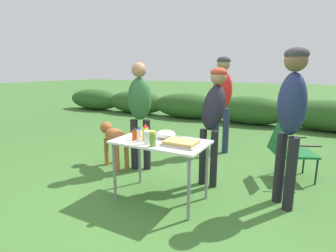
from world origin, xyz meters
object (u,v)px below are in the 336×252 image
(standing_person_in_navy_coat, at_px, (140,106))
(dog, at_px, (114,138))
(paper_cup_stack, at_px, (147,137))
(hot_sauce_bottle, at_px, (135,134))
(food_tray, at_px, (181,143))
(mixing_bowl, at_px, (166,134))
(folding_table, at_px, (161,147))
(standing_person_in_red_jacket, at_px, (222,93))
(standing_person_with_beanie, at_px, (214,110))
(mayo_bottle, at_px, (139,134))
(camp_chair_green_behind_table, at_px, (290,147))
(plate_stack, at_px, (145,135))
(relish_jar, at_px, (153,139))
(standing_person_in_dark_puffer, at_px, (291,110))
(mustard_bottle, at_px, (145,133))

(standing_person_in_navy_coat, xyz_separation_m, dog, (-0.44, -0.11, -0.53))
(paper_cup_stack, relative_size, hot_sauce_bottle, 0.99)
(food_tray, distance_m, paper_cup_stack, 0.38)
(standing_person_in_navy_coat, bearing_deg, mixing_bowl, -61.39)
(folding_table, xyz_separation_m, paper_cup_stack, (-0.07, -0.18, 0.15))
(paper_cup_stack, bearing_deg, standing_person_in_red_jacket, 86.76)
(standing_person_with_beanie, bearing_deg, mayo_bottle, -116.58)
(folding_table, xyz_separation_m, dog, (-1.23, 0.62, -0.18))
(standing_person_in_red_jacket, relative_size, camp_chair_green_behind_table, 2.16)
(paper_cup_stack, distance_m, mayo_bottle, 0.14)
(standing_person_with_beanie, bearing_deg, plate_stack, -130.17)
(dog, bearing_deg, paper_cup_stack, -100.68)
(mayo_bottle, distance_m, relish_jar, 0.26)
(folding_table, distance_m, paper_cup_stack, 0.24)
(camp_chair_green_behind_table, bearing_deg, standing_person_in_dark_puffer, -23.41)
(standing_person_in_red_jacket, bearing_deg, standing_person_in_dark_puffer, -48.41)
(standing_person_with_beanie, distance_m, camp_chair_green_behind_table, 1.27)
(mayo_bottle, relative_size, dog, 0.22)
(mayo_bottle, xyz_separation_m, standing_person_with_beanie, (0.59, 0.91, 0.20))
(relish_jar, distance_m, standing_person_in_navy_coat, 1.27)
(food_tray, relative_size, plate_stack, 1.68)
(plate_stack, xyz_separation_m, mustard_bottle, (0.14, -0.20, 0.08))
(mustard_bottle, height_order, standing_person_in_red_jacket, standing_person_in_red_jacket)
(paper_cup_stack, xyz_separation_m, mustard_bottle, (-0.10, 0.10, 0.02))
(relish_jar, height_order, dog, relish_jar)
(plate_stack, height_order, standing_person_with_beanie, standing_person_with_beanie)
(hot_sauce_bottle, height_order, standing_person_in_red_jacket, standing_person_in_red_jacket)
(mixing_bowl, height_order, dog, mixing_bowl)
(folding_table, distance_m, standing_person_in_red_jacket, 2.24)
(hot_sauce_bottle, height_order, relish_jar, relish_jar)
(mayo_bottle, bearing_deg, hot_sauce_bottle, 159.97)
(mayo_bottle, height_order, hot_sauce_bottle, mayo_bottle)
(standing_person_in_navy_coat, distance_m, standing_person_in_dark_puffer, 2.13)
(food_tray, bearing_deg, mayo_bottle, -169.92)
(plate_stack, relative_size, standing_person_in_red_jacket, 0.13)
(standing_person_with_beanie, bearing_deg, standing_person_in_red_jacket, 108.89)
(folding_table, xyz_separation_m, mayo_bottle, (-0.20, -0.14, 0.17))
(standing_person_with_beanie, distance_m, dog, 1.71)
(mayo_bottle, xyz_separation_m, standing_person_in_navy_coat, (-0.58, 0.86, 0.18))
(food_tray, height_order, mayo_bottle, mayo_bottle)
(standing_person_in_red_jacket, bearing_deg, camp_chair_green_behind_table, -27.22)
(food_tray, distance_m, hot_sauce_bottle, 0.59)
(standing_person_in_red_jacket, bearing_deg, folding_table, -87.75)
(relish_jar, height_order, standing_person_in_dark_puffer, standing_person_in_dark_puffer)
(paper_cup_stack, distance_m, standing_person_in_red_jacket, 2.39)
(relish_jar, relative_size, dog, 0.20)
(food_tray, xyz_separation_m, plate_stack, (-0.59, 0.17, -0.01))
(mixing_bowl, xyz_separation_m, relish_jar, (0.05, -0.37, 0.03))
(standing_person_in_dark_puffer, bearing_deg, relish_jar, -99.53)
(relish_jar, bearing_deg, folding_table, 99.11)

